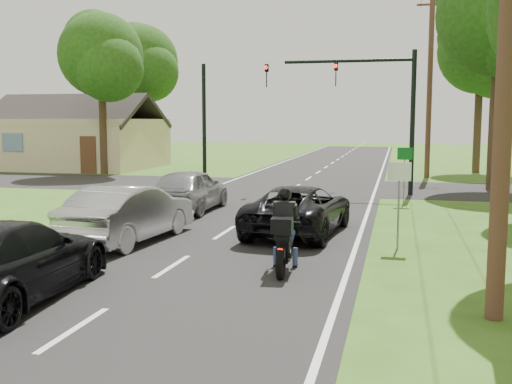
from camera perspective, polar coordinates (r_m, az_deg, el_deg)
ground at (r=13.06m, az=-7.99°, el=-7.08°), size 140.00×140.00×0.00m
road at (r=22.50m, az=1.31°, el=-1.12°), size 8.00×100.00×0.01m
cross_road at (r=28.35m, az=3.85°, el=0.52°), size 60.00×7.00×0.01m
motorcycle_rider at (r=12.44m, az=2.69°, el=-4.42°), size 0.60×2.06×1.77m
dark_suv at (r=16.58m, az=4.13°, el=-1.65°), size 2.66×5.00×1.34m
silver_sedan at (r=15.72m, az=-11.97°, el=-1.99°), size 2.01×4.62×1.48m
silver_suv at (r=20.64m, az=-6.36°, el=0.22°), size 1.77×4.37×1.49m
dark_car_behind at (r=11.24m, az=-22.77°, el=-6.02°), size 2.36×5.07×1.43m
traffic_signal at (r=25.84m, az=10.58°, el=8.98°), size 6.38×0.44×6.00m
signal_pole_far at (r=31.38m, az=-4.96°, el=6.60°), size 0.20×0.20×6.00m
utility_pole_far at (r=33.88m, az=16.22°, el=9.90°), size 1.60×0.28×10.00m
sign_white at (r=14.85m, az=13.48°, el=0.75°), size 0.55×0.07×2.12m
sign_green at (r=22.82m, az=13.98°, el=2.81°), size 0.55×0.07×2.12m
tree_row_d at (r=29.21m, az=22.78°, el=14.81°), size 5.76×5.58×10.45m
tree_row_e at (r=38.06m, az=21.07°, el=12.00°), size 5.28×5.12×9.61m
tree_left_near at (r=35.74m, az=-14.31°, el=12.12°), size 5.12×4.96×9.22m
tree_left_far at (r=45.60m, az=-10.64°, el=11.79°), size 5.76×5.58×10.14m
house at (r=41.34m, az=-16.66°, el=4.69°), size 10.20×8.00×4.84m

